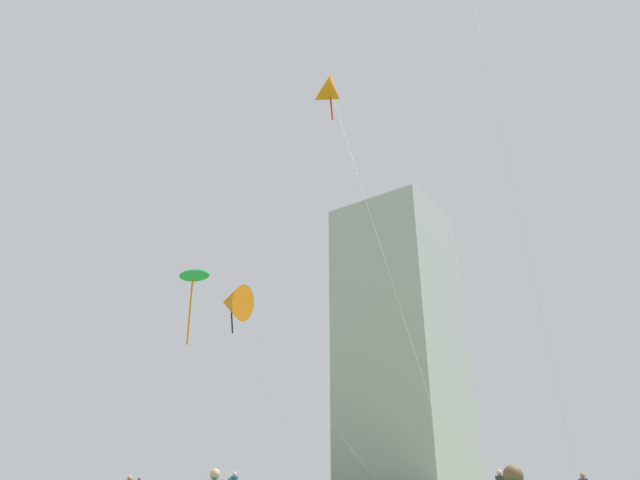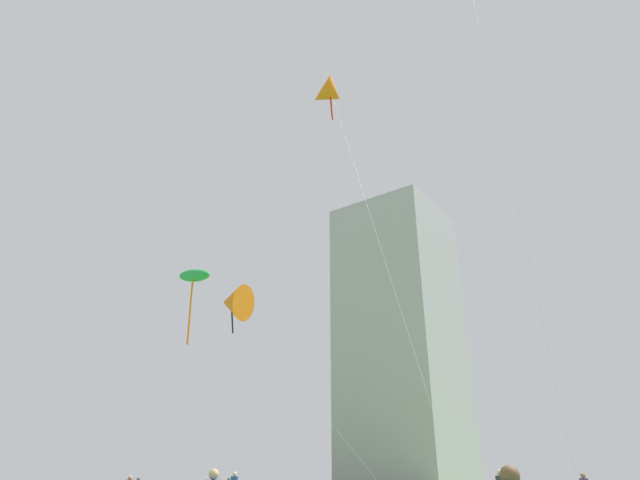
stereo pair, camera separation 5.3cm
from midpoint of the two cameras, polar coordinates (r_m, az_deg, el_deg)
The scene contains 4 objects.
kite_flying_1 at distance 36.59m, azimuth -9.58°, elevation -6.80°, with size 10.07×7.53×13.96m.
kite_flying_2 at distance 31.02m, azimuth 1.21°, elevation 15.82°, with size 7.65×6.65×22.69m.
kite_flying_3 at distance 29.94m, azimuth -13.77°, elevation -3.88°, with size 8.45×5.66×12.68m.
distant_highrise_0 at distance 134.04m, azimuth 8.75°, elevation -10.45°, with size 25.25×25.55×67.77m, color #A8A8AD.
Camera 1 is at (9.79, -11.49, 1.52)m, focal length 29.08 mm.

